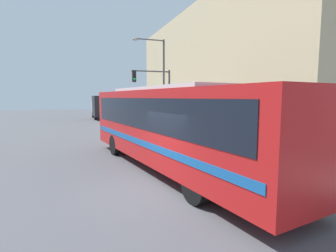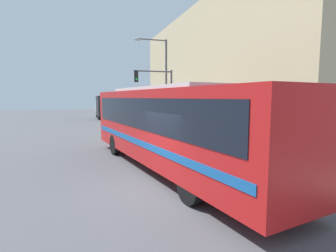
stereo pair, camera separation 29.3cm
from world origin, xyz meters
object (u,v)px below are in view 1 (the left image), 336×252
object	(u,v)px
delivery_truck	(101,106)
pedestrian_near_corner	(180,120)
city_bus	(170,122)
fire_hydrant	(218,142)
street_lamp	(160,76)
traffic_light_pole	(156,89)

from	to	relation	value
delivery_truck	pedestrian_near_corner	world-z (taller)	delivery_truck
city_bus	pedestrian_near_corner	size ratio (longest dim) A/B	8.05
city_bus	fire_hydrant	xyz separation A→B (m)	(3.80, 2.53, -1.46)
street_lamp	pedestrian_near_corner	world-z (taller)	street_lamp
city_bus	fire_hydrant	world-z (taller)	city_bus
delivery_truck	traffic_light_pole	distance (m)	16.92
delivery_truck	pedestrian_near_corner	bearing A→B (deg)	-70.89
street_lamp	city_bus	bearing A→B (deg)	-106.23
fire_hydrant	street_lamp	distance (m)	11.00
delivery_truck	traffic_light_pole	size ratio (longest dim) A/B	1.42
city_bus	traffic_light_pole	distance (m)	11.40
fire_hydrant	pedestrian_near_corner	world-z (taller)	pedestrian_near_corner
traffic_light_pole	street_lamp	distance (m)	2.26
city_bus	delivery_truck	size ratio (longest dim) A/B	1.74
delivery_truck	pedestrian_near_corner	size ratio (longest dim) A/B	4.62
traffic_light_pole	street_lamp	bearing A→B (deg)	63.21
pedestrian_near_corner	traffic_light_pole	bearing A→B (deg)	-161.27
city_bus	pedestrian_near_corner	xyz separation A→B (m)	(5.32, 11.77, -1.04)
pedestrian_near_corner	city_bus	bearing A→B (deg)	-114.30
city_bus	fire_hydrant	distance (m)	4.80
fire_hydrant	street_lamp	xyz separation A→B (m)	(-0.12, 10.11, 4.33)
fire_hydrant	traffic_light_pole	xyz separation A→B (m)	(-0.99, 8.39, 3.15)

